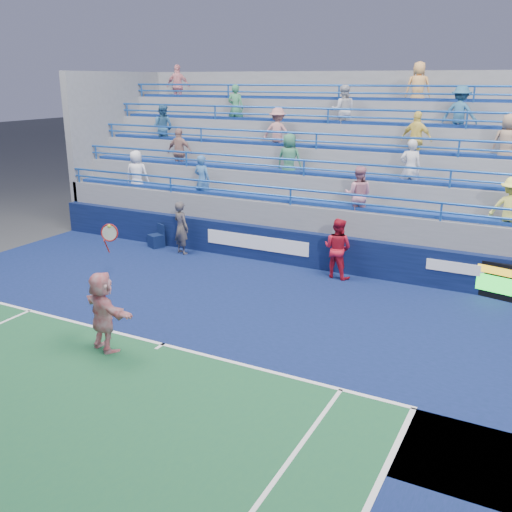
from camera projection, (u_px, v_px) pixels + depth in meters
The scene contains 8 objects.
ground at pixel (163, 345), 12.46m from camera, with size 120.00×120.00×0.00m, color #333538.
sponsor_wall at pixel (287, 247), 17.79m from camera, with size 18.00×0.32×1.10m.
bleacher_stand at pixel (331, 195), 20.69m from camera, with size 18.00×5.60×6.13m.
serve_speed_board at pixel (490, 280), 15.06m from camera, with size 1.43×0.46×0.99m.
judge_chair at pixel (156, 240), 19.64m from camera, with size 0.60×0.62×0.80m.
tennis_player at pixel (103, 311), 12.00m from camera, with size 1.72×1.01×2.83m.
line_judge at pixel (181, 228), 18.74m from camera, with size 0.64×0.42×1.76m, color #121733.
ball_girl at pixel (338, 248), 16.46m from camera, with size 0.86×0.67×1.78m, color red.
Camera 1 is at (7.05, -9.08, 5.57)m, focal length 40.00 mm.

